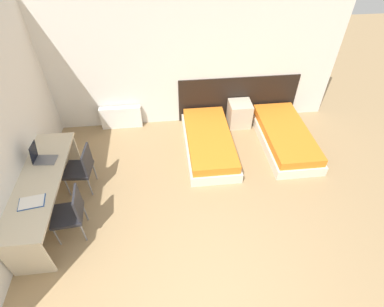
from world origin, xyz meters
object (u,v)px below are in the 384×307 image
object	(u,v)px
bed_near_door	(285,137)
laptop	(41,157)
nightstand	(239,114)
chair_near_notebook	(71,212)
bed_near_window	(209,142)
chair_near_laptop	(81,167)

from	to	relation	value
bed_near_door	laptop	distance (m)	4.35
nightstand	bed_near_door	bearing A→B (deg)	-44.16
nightstand	chair_near_notebook	world-z (taller)	chair_near_notebook
bed_near_door	nightstand	distance (m)	1.06
bed_near_window	bed_near_door	bearing A→B (deg)	0.00
nightstand	chair_near_laptop	xyz separation A→B (m)	(-2.97, -1.49, 0.21)
chair_near_laptop	chair_near_notebook	bearing A→B (deg)	-85.39
bed_near_door	nightstand	bearing A→B (deg)	135.84
nightstand	laptop	world-z (taller)	laptop
bed_near_window	chair_near_notebook	size ratio (longest dim) A/B	2.26
bed_near_door	chair_near_notebook	bearing A→B (deg)	-156.29
chair_near_notebook	bed_near_door	bearing A→B (deg)	18.82
nightstand	laptop	size ratio (longest dim) A/B	1.57
bed_near_window	nightstand	size ratio (longest dim) A/B	3.61
laptop	chair_near_laptop	bearing A→B (deg)	10.03
nightstand	chair_near_notebook	xyz separation A→B (m)	(-2.97, -2.37, 0.21)
bed_near_window	chair_near_notebook	distance (m)	2.77
bed_near_door	nightstand	size ratio (longest dim) A/B	3.61
nightstand	chair_near_notebook	distance (m)	3.81
chair_near_notebook	laptop	bearing A→B (deg)	116.21
bed_near_window	chair_near_notebook	xyz separation A→B (m)	(-2.21, -1.64, 0.31)
chair_near_notebook	chair_near_laptop	bearing A→B (deg)	85.11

